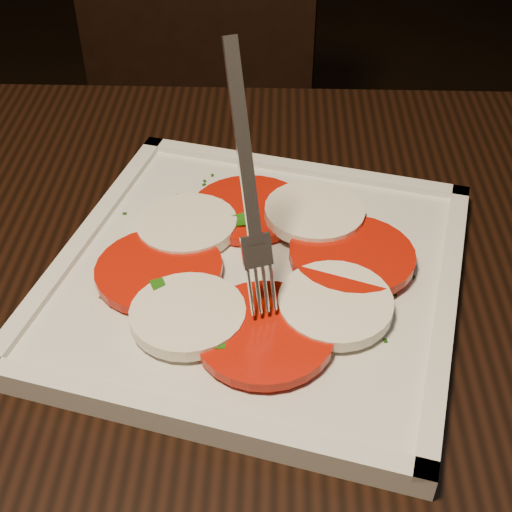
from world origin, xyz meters
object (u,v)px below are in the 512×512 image
plate (256,277)px  fork (244,175)px  table (249,415)px  chair (187,109)px

plate → fork: 0.12m
table → fork: size_ratio=6.99×
plate → chair: bearing=97.2°
plate → fork: bearing=-112.1°
table → chair: size_ratio=1.36×
table → chair: chair is taller
table → fork: (-0.00, 0.03, 0.22)m
table → plate: bearing=81.7°
chair → plate: chair is taller
chair → fork: (0.08, -0.71, 0.34)m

